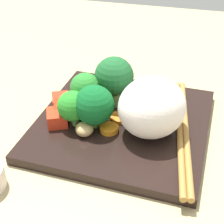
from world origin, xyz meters
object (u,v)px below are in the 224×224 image
carrot_slice_1 (74,98)px  chopstick_pair (183,131)px  square_plate (123,124)px  rice_mound (152,107)px  broccoli_floret_1 (114,77)px

carrot_slice_1 → chopstick_pair: 17.61cm
square_plate → rice_mound: rice_mound is taller
square_plate → rice_mound: bearing=68.5°
broccoli_floret_1 → chopstick_pair: broccoli_floret_1 is taller
broccoli_floret_1 → square_plate: bearing=30.5°
rice_mound → broccoli_floret_1: rice_mound is taller
square_plate → broccoli_floret_1: bearing=-149.5°
carrot_slice_1 → chopstick_pair: chopstick_pair is taller
square_plate → carrot_slice_1: (-3.38, -8.55, 1.04)cm
square_plate → broccoli_floret_1: size_ratio=3.09×
chopstick_pair → rice_mound: bearing=93.1°
rice_mound → carrot_slice_1: (-5.04, -12.78, -3.68)cm
rice_mound → carrot_slice_1: bearing=-111.5°
square_plate → broccoli_floret_1: broccoli_floret_1 is taller
carrot_slice_1 → chopstick_pair: bearing=76.1°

